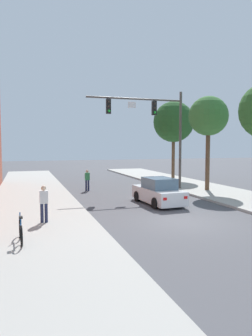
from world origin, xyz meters
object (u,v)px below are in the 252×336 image
at_px(traffic_signal_mast, 155,121).
at_px(street_tree_third, 174,122).
at_px(car_lead_white, 158,192).
at_px(bicycle_leaning, 21,231).
at_px(pedestrian_sidewalk_left_walker, 44,202).
at_px(street_tree_second, 208,117).
at_px(pedestrian_crossing_road, 87,179).

bearing_deg(traffic_signal_mast, street_tree_third, 53.38).
distance_m(traffic_signal_mast, car_lead_white, 7.03).
xyz_separation_m(car_lead_white, street_tree_third, (6.51, 11.21, 5.09)).
xyz_separation_m(car_lead_white, bicycle_leaning, (-7.83, -5.90, -0.18)).
bearing_deg(pedestrian_sidewalk_left_walker, car_lead_white, 25.13).
height_order(traffic_signal_mast, street_tree_second, traffic_signal_mast).
distance_m(pedestrian_sidewalk_left_walker, street_tree_third, 20.25).
relative_size(pedestrian_sidewalk_left_walker, street_tree_second, 0.23).
relative_size(traffic_signal_mast, street_tree_third, 0.98).
distance_m(bicycle_leaning, street_tree_third, 22.94).
bearing_deg(traffic_signal_mast, car_lead_white, -110.43).
distance_m(pedestrian_crossing_road, bicycle_leaning, 13.45).
bearing_deg(traffic_signal_mast, street_tree_second, -22.54).
distance_m(traffic_signal_mast, street_tree_third, 7.84).
bearing_deg(street_tree_third, bicycle_leaning, -129.94).
xyz_separation_m(car_lead_white, pedestrian_sidewalk_left_walker, (-6.87, -3.22, 0.34)).
bearing_deg(car_lead_white, pedestrian_crossing_road, 114.55).
bearing_deg(car_lead_white, pedestrian_sidewalk_left_walker, -154.87).
xyz_separation_m(traffic_signal_mast, pedestrian_sidewalk_left_walker, (-8.71, -8.15, -4.32)).
distance_m(traffic_signal_mast, pedestrian_sidewalk_left_walker, 12.69).
bearing_deg(street_tree_third, traffic_signal_mast, -126.62).
height_order(traffic_signal_mast, pedestrian_sidewalk_left_walker, traffic_signal_mast).
distance_m(bicycle_leaning, street_tree_second, 17.05).
distance_m(car_lead_white, pedestrian_crossing_road, 7.33).
height_order(car_lead_white, pedestrian_crossing_road, pedestrian_crossing_road).
bearing_deg(street_tree_second, pedestrian_sidewalk_left_walker, -151.85).
height_order(pedestrian_sidewalk_left_walker, street_tree_second, street_tree_second).
xyz_separation_m(pedestrian_sidewalk_left_walker, street_tree_third, (13.38, 14.44, 4.74)).
bearing_deg(pedestrian_crossing_road, street_tree_second, -20.84).
bearing_deg(street_tree_third, pedestrian_crossing_road, -154.52).
distance_m(car_lead_white, bicycle_leaning, 9.80).
distance_m(car_lead_white, street_tree_second, 8.14).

